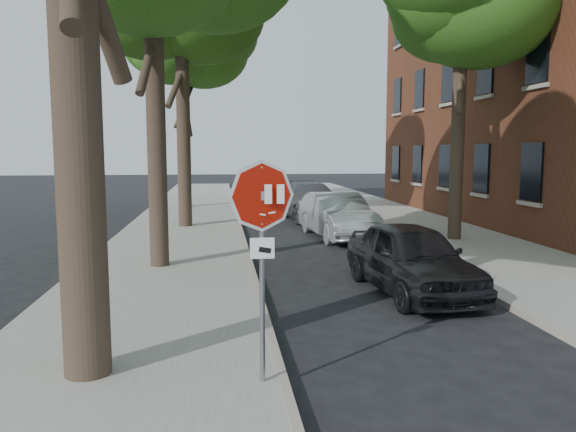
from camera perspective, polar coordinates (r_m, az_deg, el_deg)
name	(u,v)px	position (r m, az deg, el deg)	size (l,w,h in m)	color
ground	(321,388)	(7.05, 3.36, -17.01)	(120.00, 120.00, 0.00)	black
sidewalk_left	(179,236)	(18.60, -11.02, -1.98)	(4.00, 55.00, 0.12)	gray
sidewalk_right	(430,231)	(19.89, 14.22, -1.50)	(4.00, 55.00, 0.12)	gray
curb_left	(242,234)	(18.56, -4.69, -1.88)	(0.12, 55.00, 0.13)	#9E9384
curb_right	(372,232)	(19.25, 8.52, -1.63)	(0.12, 55.00, 0.13)	#9E9384
stop_sign	(262,228)	(6.40, -2.66, -1.25)	(0.76, 0.34, 2.61)	gray
tree_mid_b	(180,0)	(21.14, -10.89, 20.74)	(5.88, 5.46, 10.36)	black
tree_far	(184,56)	(27.84, -10.50, 15.66)	(5.29, 4.91, 9.33)	black
tree_right	(460,1)	(18.47, 17.08, 20.15)	(5.29, 4.91, 9.33)	black
car_a	(411,258)	(11.45, 12.42, -4.19)	(1.65, 4.11, 1.40)	black
car_b	(337,216)	(18.18, 5.03, 0.04)	(1.54, 4.41, 1.45)	#A1A4A9
car_c	(310,201)	(23.14, 2.23, 1.56)	(2.11, 5.18, 1.50)	#515056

